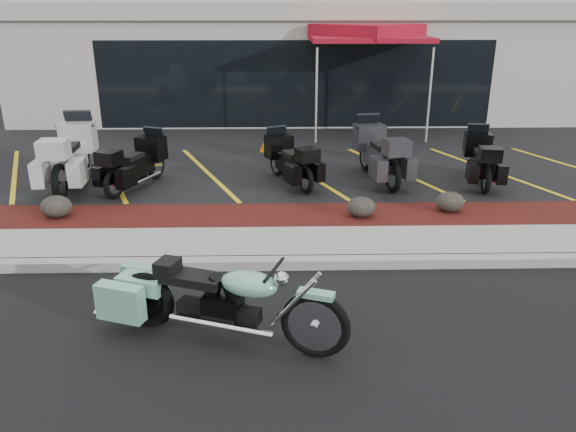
{
  "coord_description": "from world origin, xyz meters",
  "views": [
    {
      "loc": [
        -0.63,
        -6.87,
        3.76
      ],
      "look_at": [
        -0.45,
        1.2,
        0.72
      ],
      "focal_mm": 35.0,
      "sensor_mm": 36.0,
      "label": 1
    }
  ],
  "objects_px": {
    "hero_cruiser": "(315,316)",
    "traffic_cone": "(266,143)",
    "touring_white": "(81,143)",
    "popup_canopy": "(367,34)"
  },
  "relations": [
    {
      "from": "hero_cruiser",
      "to": "traffic_cone",
      "type": "distance_m",
      "value": 9.1
    },
    {
      "from": "touring_white",
      "to": "popup_canopy",
      "type": "bearing_deg",
      "value": -60.45
    },
    {
      "from": "hero_cruiser",
      "to": "touring_white",
      "type": "height_order",
      "value": "touring_white"
    },
    {
      "from": "popup_canopy",
      "to": "touring_white",
      "type": "bearing_deg",
      "value": -124.43
    },
    {
      "from": "hero_cruiser",
      "to": "popup_canopy",
      "type": "relative_size",
      "value": 0.7
    },
    {
      "from": "traffic_cone",
      "to": "touring_white",
      "type": "bearing_deg",
      "value": -152.58
    },
    {
      "from": "hero_cruiser",
      "to": "touring_white",
      "type": "bearing_deg",
      "value": 144.06
    },
    {
      "from": "hero_cruiser",
      "to": "touring_white",
      "type": "xyz_separation_m",
      "value": [
        -4.76,
        6.95,
        0.35
      ]
    },
    {
      "from": "hero_cruiser",
      "to": "popup_canopy",
      "type": "bearing_deg",
      "value": 98.63
    },
    {
      "from": "hero_cruiser",
      "to": "traffic_cone",
      "type": "relative_size",
      "value": 7.4
    }
  ]
}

